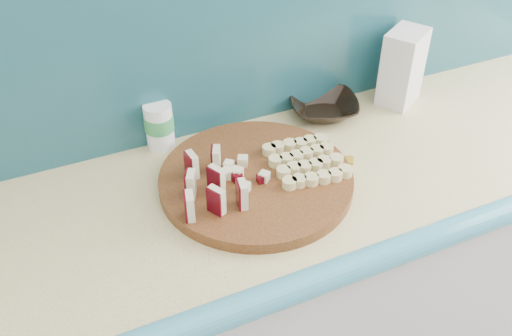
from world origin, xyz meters
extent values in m
cube|color=beige|center=(0.10, 1.50, 0.44)|extent=(2.20, 0.60, 0.88)
cube|color=#D7BC7E|center=(0.10, 1.50, 0.90)|extent=(2.20, 0.60, 0.03)
cube|color=teal|center=(0.10, 1.20, 0.90)|extent=(2.20, 0.06, 0.03)
cube|color=teal|center=(0.10, 1.79, 1.16)|extent=(2.20, 0.02, 0.50)
cylinder|color=#3E1F0D|center=(-0.04, 1.52, 0.92)|extent=(0.49, 0.49, 0.03)
cube|color=beige|center=(-0.22, 1.44, 0.97)|extent=(0.02, 0.04, 0.06)
cube|color=#44040D|center=(-0.23, 1.44, 0.97)|extent=(0.01, 0.04, 0.06)
cube|color=beige|center=(-0.20, 1.51, 0.97)|extent=(0.02, 0.04, 0.06)
cube|color=#44040D|center=(-0.21, 1.51, 0.97)|extent=(0.01, 0.04, 0.06)
cube|color=beige|center=(-0.17, 1.58, 0.97)|extent=(0.02, 0.04, 0.06)
cube|color=#44040D|center=(-0.18, 1.58, 0.97)|extent=(0.01, 0.04, 0.06)
cube|color=beige|center=(-0.17, 1.44, 0.97)|extent=(0.02, 0.04, 0.06)
cube|color=#44040D|center=(-0.18, 1.44, 0.97)|extent=(0.01, 0.04, 0.06)
cube|color=beige|center=(-0.14, 1.50, 0.97)|extent=(0.02, 0.04, 0.06)
cube|color=#44040D|center=(-0.15, 1.50, 0.97)|extent=(0.01, 0.04, 0.06)
cube|color=beige|center=(-0.11, 1.57, 0.97)|extent=(0.02, 0.04, 0.06)
cube|color=#44040D|center=(-0.12, 1.57, 0.97)|extent=(0.01, 0.04, 0.06)
cube|color=beige|center=(-0.11, 1.43, 0.97)|extent=(0.02, 0.04, 0.06)
cube|color=#44040D|center=(-0.12, 1.43, 0.97)|extent=(0.01, 0.04, 0.06)
cube|color=beige|center=(-0.06, 1.52, 0.95)|extent=(0.02, 0.02, 0.02)
cube|color=beige|center=(-0.05, 1.53, 0.95)|extent=(0.02, 0.02, 0.02)
cube|color=#44040D|center=(-0.06, 1.54, 0.95)|extent=(0.02, 0.02, 0.02)
cube|color=beige|center=(-0.07, 1.53, 0.95)|extent=(0.02, 0.02, 0.02)
cube|color=beige|center=(-0.08, 1.53, 0.95)|extent=(0.02, 0.02, 0.02)
cube|color=beige|center=(-0.10, 1.52, 0.95)|extent=(0.02, 0.02, 0.02)
cube|color=beige|center=(-0.08, 1.51, 0.95)|extent=(0.02, 0.02, 0.02)
cube|color=beige|center=(-0.08, 1.50, 0.95)|extent=(0.02, 0.02, 0.02)
cube|color=#44040D|center=(-0.06, 1.49, 0.95)|extent=(0.02, 0.02, 0.02)
cube|color=beige|center=(-0.05, 1.51, 0.95)|extent=(0.02, 0.02, 0.02)
cylinder|color=#D2C480|center=(0.01, 1.44, 0.95)|extent=(0.03, 0.03, 0.02)
cylinder|color=#D2C480|center=(0.04, 1.44, 0.95)|extent=(0.03, 0.03, 0.02)
cylinder|color=#D2C480|center=(0.07, 1.44, 0.95)|extent=(0.03, 0.03, 0.02)
cylinder|color=#D2C480|center=(0.09, 1.44, 0.95)|extent=(0.03, 0.03, 0.02)
cylinder|color=#D2C480|center=(0.12, 1.43, 0.95)|extent=(0.03, 0.03, 0.02)
cylinder|color=#D2C480|center=(0.15, 1.43, 0.95)|extent=(0.03, 0.03, 0.02)
cylinder|color=#D2C480|center=(0.02, 1.49, 0.95)|extent=(0.03, 0.03, 0.02)
cylinder|color=#D2C480|center=(0.04, 1.49, 0.95)|extent=(0.03, 0.03, 0.02)
cylinder|color=#D2C480|center=(0.07, 1.48, 0.95)|extent=(0.03, 0.03, 0.02)
cylinder|color=#D2C480|center=(0.10, 1.48, 0.95)|extent=(0.03, 0.03, 0.02)
cylinder|color=#D2C480|center=(0.12, 1.48, 0.95)|extent=(0.03, 0.03, 0.02)
cylinder|color=#D2C480|center=(0.15, 1.48, 0.95)|extent=(0.03, 0.03, 0.02)
cylinder|color=#D2C480|center=(0.02, 1.53, 0.95)|extent=(0.03, 0.03, 0.02)
cylinder|color=#D2C480|center=(0.05, 1.53, 0.95)|extent=(0.03, 0.03, 0.02)
cylinder|color=#D2C480|center=(0.07, 1.53, 0.95)|extent=(0.03, 0.03, 0.02)
cylinder|color=#D2C480|center=(0.10, 1.53, 0.95)|extent=(0.03, 0.03, 0.02)
cylinder|color=#D2C480|center=(0.13, 1.52, 0.95)|extent=(0.03, 0.03, 0.02)
cylinder|color=#D2C480|center=(0.16, 1.52, 0.95)|extent=(0.03, 0.03, 0.02)
cylinder|color=#D2C480|center=(0.02, 1.58, 0.95)|extent=(0.03, 0.03, 0.02)
cylinder|color=#D2C480|center=(0.05, 1.58, 0.95)|extent=(0.03, 0.03, 0.02)
cylinder|color=#D2C480|center=(0.08, 1.57, 0.95)|extent=(0.03, 0.03, 0.02)
cylinder|color=#D2C480|center=(0.11, 1.57, 0.95)|extent=(0.03, 0.03, 0.02)
cylinder|color=#D2C480|center=(0.13, 1.57, 0.95)|extent=(0.03, 0.03, 0.02)
cylinder|color=#D2C480|center=(0.16, 1.57, 0.95)|extent=(0.03, 0.03, 0.02)
imported|color=black|center=(0.26, 1.72, 0.93)|extent=(0.24, 0.24, 0.05)
cube|color=silver|center=(0.49, 1.69, 1.02)|extent=(0.15, 0.14, 0.21)
cylinder|color=white|center=(-0.19, 1.76, 0.97)|extent=(0.07, 0.07, 0.12)
cylinder|color=#399C53|center=(-0.19, 1.76, 0.98)|extent=(0.07, 0.07, 0.04)
cube|color=gold|center=(0.06, 1.55, 0.91)|extent=(0.05, 0.15, 0.01)
cube|color=gold|center=(0.11, 1.56, 0.91)|extent=(0.09, 0.14, 0.01)
cube|color=gold|center=(0.16, 1.54, 0.91)|extent=(0.14, 0.11, 0.01)
camera|label=1|loc=(-0.47, 0.58, 1.76)|focal=40.00mm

